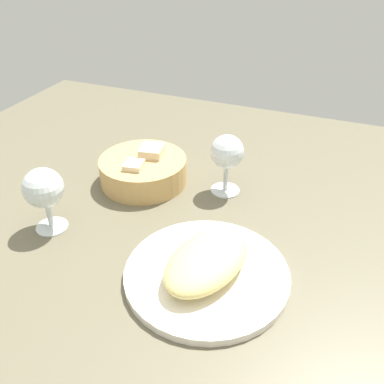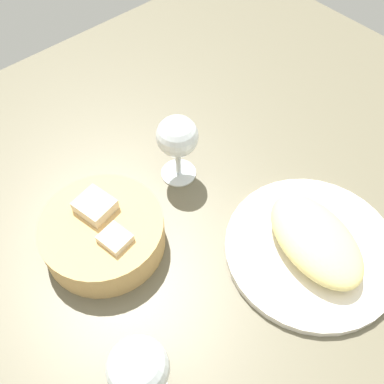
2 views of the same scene
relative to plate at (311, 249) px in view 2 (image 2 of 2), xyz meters
The scene contains 7 objects.
ground_plane 12.83cm from the plate, 72.20° to the left, with size 140.00×140.00×2.00cm, color #635D48.
plate is the anchor object (origin of this frame).
omelette 3.06cm from the plate, 116.57° to the right, with size 18.09×10.81×4.72cm, color #E9D57E.
lettuce_garnish 6.24cm from the plate, ahead, with size 4.26×4.26×1.68cm, color #42882B.
bread_basket 32.64cm from the plate, 45.56° to the left, with size 19.07×19.07×7.69cm.
wine_glass_near 27.72cm from the plate, 11.49° to the left, with size 7.05×7.05×13.10cm.
wine_glass_far 33.05cm from the plate, 87.42° to the left, with size 7.46×7.46×12.74cm.
Camera 2 is at (-17.20, 24.74, 62.22)cm, focal length 41.68 mm.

